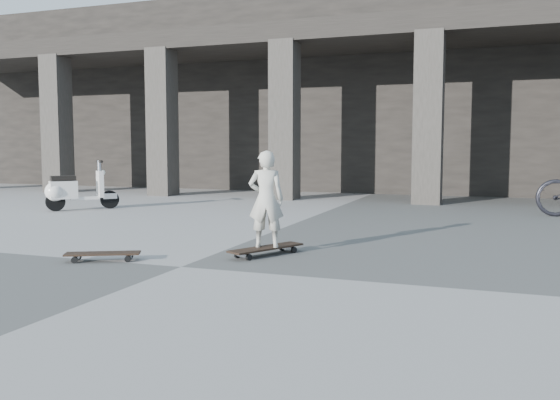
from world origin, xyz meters
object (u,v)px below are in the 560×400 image
(child, at_px, (266,199))
(scooter, at_px, (70,191))
(longboard, at_px, (266,249))
(skateboard_spare, at_px, (103,255))

(child, height_order, scooter, child)
(longboard, distance_m, skateboard_spare, 1.96)
(skateboard_spare, distance_m, scooter, 6.05)
(longboard, height_order, child, child)
(child, bearing_deg, scooter, -46.61)
(skateboard_spare, bearing_deg, longboard, 4.35)
(skateboard_spare, bearing_deg, scooter, 106.39)
(scooter, bearing_deg, longboard, -79.00)
(longboard, height_order, skateboard_spare, longboard)
(child, xyz_separation_m, scooter, (-5.79, 3.42, -0.28))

